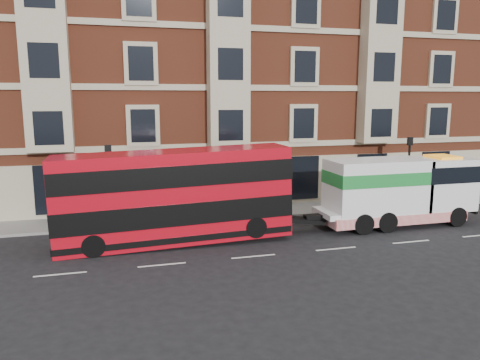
% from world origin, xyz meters
% --- Properties ---
extents(ground, '(120.00, 120.00, 0.00)m').
position_xyz_m(ground, '(0.00, 0.00, 0.00)').
color(ground, black).
rests_on(ground, ground).
extents(sidewalk, '(90.00, 3.00, 0.15)m').
position_xyz_m(sidewalk, '(0.00, 7.50, 0.07)').
color(sidewalk, slate).
rests_on(sidewalk, ground).
extents(victorian_terrace, '(45.00, 12.00, 20.40)m').
position_xyz_m(victorian_terrace, '(0.50, 15.00, 10.07)').
color(victorian_terrace, brown).
rests_on(victorian_terrace, ground).
extents(lamp_post_west, '(0.35, 0.15, 4.35)m').
position_xyz_m(lamp_post_west, '(-6.00, 6.20, 2.68)').
color(lamp_post_west, black).
rests_on(lamp_post_west, sidewalk).
extents(lamp_post_east, '(0.35, 0.15, 4.35)m').
position_xyz_m(lamp_post_east, '(12.00, 6.20, 2.68)').
color(lamp_post_east, black).
rests_on(lamp_post_east, sidewalk).
extents(double_decker_bus, '(11.00, 2.52, 4.45)m').
position_xyz_m(double_decker_bus, '(-3.05, 2.90, 2.36)').
color(double_decker_bus, '#B80A18').
rests_on(double_decker_bus, ground).
extents(tow_truck, '(8.80, 2.60, 3.67)m').
position_xyz_m(tow_truck, '(9.01, 2.90, 1.95)').
color(tow_truck, white).
rests_on(tow_truck, ground).
extents(pedestrian, '(0.66, 0.65, 1.53)m').
position_xyz_m(pedestrian, '(-9.06, 7.89, 0.92)').
color(pedestrian, '#182731').
rests_on(pedestrian, sidewalk).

